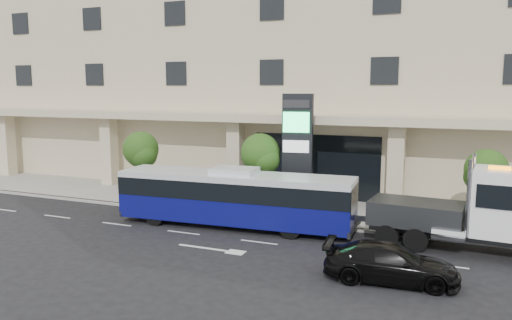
{
  "coord_description": "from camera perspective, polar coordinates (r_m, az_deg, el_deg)",
  "views": [
    {
      "loc": [
        8.32,
        -21.98,
        7.01
      ],
      "look_at": [
        -1.6,
        2.0,
        3.26
      ],
      "focal_mm": 35.0,
      "sensor_mm": 36.0,
      "label": 1
    }
  ],
  "objects": [
    {
      "name": "sidewalk",
      "position": [
        29.07,
        5.21,
        -5.62
      ],
      "size": [
        120.0,
        6.0,
        0.15
      ],
      "primitive_type": "cube",
      "color": "gray",
      "rests_on": "ground"
    },
    {
      "name": "black_sedan",
      "position": [
        19.18,
        15.14,
        -11.29
      ],
      "size": [
        4.99,
        2.4,
        1.4
      ],
      "primitive_type": "imported",
      "rotation": [
        0.0,
        0.0,
        1.66
      ],
      "color": "black",
      "rests_on": "ground"
    },
    {
      "name": "tree_left",
      "position": [
        31.68,
        -13.01,
        0.94
      ],
      "size": [
        2.27,
        2.2,
        4.22
      ],
      "color": "#422B19",
      "rests_on": "sidewalk"
    },
    {
      "name": "convention_center",
      "position": [
        38.43,
        10.15,
        12.52
      ],
      "size": [
        60.0,
        17.6,
        20.0
      ],
      "color": "#C6BA94",
      "rests_on": "ground"
    },
    {
      "name": "tree_mid",
      "position": [
        27.82,
        0.54,
        0.47
      ],
      "size": [
        2.28,
        2.2,
        4.38
      ],
      "color": "#422B19",
      "rests_on": "sidewalk"
    },
    {
      "name": "ground",
      "position": [
        24.53,
        1.69,
        -8.4
      ],
      "size": [
        120.0,
        120.0,
        0.0
      ],
      "primitive_type": "plane",
      "color": "black",
      "rests_on": "ground"
    },
    {
      "name": "signage_pylon",
      "position": [
        27.45,
        4.75,
        0.81
      ],
      "size": [
        1.7,
        0.83,
        6.57
      ],
      "rotation": [
        0.0,
        0.0,
        0.15
      ],
      "color": "black",
      "rests_on": "sidewalk"
    },
    {
      "name": "city_bus",
      "position": [
        25.3,
        -2.47,
        -4.25
      ],
      "size": [
        12.18,
        3.27,
        3.05
      ],
      "rotation": [
        0.0,
        0.0,
        0.06
      ],
      "color": "black",
      "rests_on": "ground"
    },
    {
      "name": "tree_right",
      "position": [
        25.91,
        24.86,
        -1.38
      ],
      "size": [
        2.1,
        2.0,
        4.04
      ],
      "color": "#422B19",
      "rests_on": "sidewalk"
    },
    {
      "name": "curb",
      "position": [
        26.31,
        3.25,
        -7.08
      ],
      "size": [
        120.0,
        0.3,
        0.15
      ],
      "primitive_type": "cube",
      "color": "gray",
      "rests_on": "ground"
    },
    {
      "name": "tow_truck",
      "position": [
        23.27,
        23.77,
        -5.64
      ],
      "size": [
        9.21,
        2.91,
        4.18
      ],
      "rotation": [
        0.0,
        0.0,
        -0.09
      ],
      "color": "#2D3033",
      "rests_on": "ground"
    }
  ]
}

